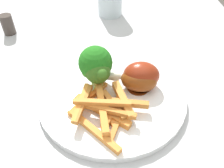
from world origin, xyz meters
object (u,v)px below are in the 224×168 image
at_px(dining_table, 92,138).
at_px(dinner_plate, 112,94).
at_px(broccoli_floret_front, 97,71).
at_px(carrot_fries_pile, 105,108).
at_px(chicken_drumstick_near, 138,75).
at_px(broccoli_floret_middle, 96,62).
at_px(chicken_drumstick_far, 135,80).
at_px(pepper_shaker, 8,25).

distance_m(dining_table, dinner_plate, 0.11).
distance_m(broccoli_floret_front, carrot_fries_pile, 0.07).
bearing_deg(chicken_drumstick_near, dinner_plate, -70.49).
xyz_separation_m(broccoli_floret_middle, carrot_fries_pile, (0.08, 0.01, -0.04)).
bearing_deg(broccoli_floret_middle, chicken_drumstick_far, 74.24).
relative_size(dinner_plate, carrot_fries_pile, 1.79).
distance_m(chicken_drumstick_far, pepper_shaker, 0.37).
bearing_deg(carrot_fries_pile, chicken_drumstick_near, 137.14).
xyz_separation_m(dinner_plate, chicken_drumstick_far, (-0.01, 0.04, 0.03)).
relative_size(dinner_plate, chicken_drumstick_far, 2.29).
height_order(chicken_drumstick_near, pepper_shaker, chicken_drumstick_near).
relative_size(carrot_fries_pile, chicken_drumstick_near, 1.22).
bearing_deg(broccoli_floret_middle, broccoli_floret_front, 5.48).
bearing_deg(chicken_drumstick_far, broccoli_floret_front, -92.51).
bearing_deg(broccoli_floret_middle, chicken_drumstick_near, 80.44).
relative_size(dining_table, dinner_plate, 4.73).
distance_m(broccoli_floret_middle, carrot_fries_pile, 0.09).
distance_m(broccoli_floret_front, chicken_drumstick_far, 0.07).
xyz_separation_m(dining_table, carrot_fries_pile, (0.03, 0.03, 0.12)).
distance_m(dining_table, broccoli_floret_middle, 0.17).
bearing_deg(carrot_fries_pile, broccoli_floret_middle, -170.14).
bearing_deg(broccoli_floret_middle, pepper_shaker, -132.20).
relative_size(dining_table, carrot_fries_pile, 8.45).
relative_size(dining_table, chicken_drumstick_near, 10.34).
relative_size(chicken_drumstick_far, pepper_shaker, 2.35).
distance_m(dining_table, broccoli_floret_front, 0.15).
xyz_separation_m(broccoli_floret_middle, pepper_shaker, (-0.21, -0.23, -0.03)).
bearing_deg(dinner_plate, pepper_shaker, -132.86).
relative_size(broccoli_floret_front, broccoli_floret_middle, 0.82).
xyz_separation_m(dinner_plate, carrot_fries_pile, (0.05, -0.01, 0.02)).
distance_m(carrot_fries_pile, chicken_drumstick_near, 0.09).
bearing_deg(dining_table, broccoli_floret_front, 155.67).
bearing_deg(broccoli_floret_front, dining_table, -24.33).
distance_m(broccoli_floret_front, broccoli_floret_middle, 0.02).
xyz_separation_m(broccoli_floret_front, chicken_drumstick_near, (-0.00, 0.07, -0.02)).
bearing_deg(chicken_drumstick_far, dinner_plate, -76.51).
relative_size(dinner_plate, chicken_drumstick_near, 2.19).
bearing_deg(chicken_drumstick_near, broccoli_floret_middle, -99.56).
bearing_deg(broccoli_floret_front, carrot_fries_pile, 11.01).
xyz_separation_m(dinner_plate, broccoli_floret_front, (-0.01, -0.03, 0.05)).
relative_size(chicken_drumstick_near, pepper_shaker, 2.47).
distance_m(dining_table, chicken_drumstick_far, 0.16).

